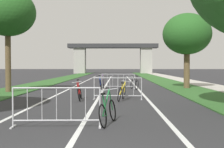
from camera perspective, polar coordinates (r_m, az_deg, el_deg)
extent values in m
cube|color=#2D5B26|center=(34.21, -10.26, -1.12)|extent=(2.76, 72.57, 0.05)
cube|color=#2D5B26|center=(33.89, 9.14, -1.14)|extent=(2.76, 72.57, 0.05)
cube|color=#ADA89E|center=(34.32, 13.20, -1.11)|extent=(2.14, 72.57, 0.08)
cube|color=silver|center=(24.89, -1.17, -2.14)|extent=(0.14, 41.98, 0.01)
cube|color=silver|center=(24.91, 4.35, -2.14)|extent=(0.14, 41.98, 0.01)
cube|color=silver|center=(25.10, -6.65, -2.12)|extent=(0.14, 41.98, 0.01)
cube|color=#2D2D30|center=(63.95, 0.17, 5.34)|extent=(18.93, 3.21, 0.85)
cube|color=#9E9B93|center=(64.31, -6.13, 2.52)|extent=(2.38, 2.40, 5.41)
cube|color=#9E9B93|center=(64.10, 6.49, 2.52)|extent=(2.38, 2.40, 5.41)
cylinder|color=brown|center=(19.06, -19.14, 1.98)|extent=(0.33, 0.33, 3.55)
ellipsoid|color=#23561E|center=(19.33, -19.22, 11.00)|extent=(3.34, 3.34, 2.84)
cylinder|color=brown|center=(21.76, 14.02, 0.67)|extent=(0.41, 0.41, 2.58)
ellipsoid|color=#23561E|center=(21.88, 14.06, 7.40)|extent=(3.40, 3.40, 2.89)
cylinder|color=#ADADB2|center=(8.26, -18.33, -6.04)|extent=(0.04, 0.04, 1.05)
cube|color=#ADADB2|center=(8.34, -18.30, -9.51)|extent=(0.08, 0.44, 0.03)
cylinder|color=#ADADB2|center=(7.90, -2.31, -6.30)|extent=(0.04, 0.04, 1.05)
cube|color=#ADADB2|center=(7.99, -2.31, -9.93)|extent=(0.08, 0.44, 0.03)
cylinder|color=#ADADB2|center=(7.95, -10.52, -2.62)|extent=(2.27, 0.13, 0.04)
cylinder|color=#ADADB2|center=(8.06, -10.49, -8.66)|extent=(2.27, 0.13, 0.04)
cylinder|color=#ADADB2|center=(8.15, -15.79, -5.48)|extent=(0.02, 0.02, 0.87)
cylinder|color=#ADADB2|center=(8.06, -13.17, -5.54)|extent=(0.02, 0.02, 0.87)
cylinder|color=#ADADB2|center=(7.99, -10.51, -5.59)|extent=(0.02, 0.02, 0.87)
cylinder|color=#ADADB2|center=(7.94, -7.80, -5.62)|extent=(0.02, 0.02, 0.87)
cylinder|color=#ADADB2|center=(7.91, -5.06, -5.65)|extent=(0.02, 0.02, 0.87)
cylinder|color=#ADADB2|center=(14.45, -3.41, -2.74)|extent=(0.04, 0.04, 1.05)
cube|color=#ADADB2|center=(14.50, -3.40, -4.75)|extent=(0.09, 0.44, 0.03)
cylinder|color=#ADADB2|center=(14.32, 5.63, -2.78)|extent=(0.04, 0.04, 1.05)
cube|color=#ADADB2|center=(14.37, 5.63, -4.81)|extent=(0.09, 0.44, 0.03)
cylinder|color=#ADADB2|center=(14.31, 1.09, -0.75)|extent=(2.27, 0.17, 0.04)
cylinder|color=#ADADB2|center=(14.37, 1.09, -4.14)|extent=(2.27, 0.17, 0.04)
cylinder|color=#ADADB2|center=(14.40, -1.91, -2.39)|extent=(0.02, 0.02, 0.87)
cylinder|color=#ADADB2|center=(14.36, -0.41, -2.40)|extent=(0.02, 0.02, 0.87)
cylinder|color=#ADADB2|center=(14.34, 1.09, -2.41)|extent=(0.02, 0.02, 0.87)
cylinder|color=#ADADB2|center=(14.32, 2.61, -2.42)|extent=(0.02, 0.02, 0.87)
cylinder|color=#ADADB2|center=(14.31, 4.12, -2.42)|extent=(0.02, 0.02, 0.87)
cylinder|color=#ADADB2|center=(20.93, -1.93, -1.41)|extent=(0.04, 0.04, 1.05)
cube|color=#ADADB2|center=(20.96, -1.93, -2.80)|extent=(0.07, 0.44, 0.03)
cylinder|color=#ADADB2|center=(20.86, 4.29, -1.42)|extent=(0.04, 0.04, 1.05)
cube|color=#ADADB2|center=(20.89, 4.29, -2.82)|extent=(0.07, 0.44, 0.03)
cylinder|color=#ADADB2|center=(20.84, 1.18, -0.03)|extent=(2.27, 0.11, 0.04)
cylinder|color=#ADADB2|center=(20.88, 1.17, -2.36)|extent=(2.27, 0.11, 0.04)
cylinder|color=#ADADB2|center=(20.89, -0.90, -1.17)|extent=(0.02, 0.02, 0.87)
cylinder|color=#ADADB2|center=(20.87, 0.14, -1.17)|extent=(0.02, 0.02, 0.87)
cylinder|color=#ADADB2|center=(20.86, 1.17, -1.17)|extent=(0.02, 0.02, 0.87)
cylinder|color=#ADADB2|center=(20.85, 2.21, -1.17)|extent=(0.02, 0.02, 0.87)
cylinder|color=#ADADB2|center=(20.85, 3.25, -1.17)|extent=(0.02, 0.02, 0.87)
torus|color=black|center=(20.81, -1.67, -1.92)|extent=(0.14, 0.70, 0.69)
torus|color=black|center=(21.85, -1.65, -1.75)|extent=(0.14, 0.70, 0.69)
cylinder|color=#662884|center=(21.29, -1.76, -0.96)|extent=(0.16, 1.01, 0.69)
cylinder|color=#662884|center=(21.09, -1.74, -1.22)|extent=(0.11, 0.13, 0.59)
cylinder|color=#662884|center=(20.98, -1.65, -1.96)|extent=(0.04, 0.34, 0.08)
cylinder|color=#662884|center=(21.80, -1.75, -0.90)|extent=(0.12, 0.10, 0.66)
cube|color=black|center=(21.04, -1.83, -0.42)|extent=(0.12, 0.24, 0.06)
cylinder|color=#99999E|center=(21.77, -1.85, -0.03)|extent=(0.53, 0.05, 0.09)
torus|color=black|center=(19.98, 4.73, -2.12)|extent=(0.29, 0.67, 0.65)
torus|color=black|center=(21.00, 3.86, -1.94)|extent=(0.29, 0.67, 0.65)
cylinder|color=black|center=(20.46, 4.42, -1.30)|extent=(0.20, 1.03, 0.56)
cylinder|color=black|center=(20.27, 4.59, -1.30)|extent=(0.16, 0.10, 0.65)
cylinder|color=black|center=(20.14, 4.57, -2.16)|extent=(0.12, 0.34, 0.08)
cylinder|color=black|center=(20.97, 3.99, -1.23)|extent=(0.13, 0.07, 0.53)
cube|color=black|center=(20.23, 4.76, -0.40)|extent=(0.16, 0.26, 0.07)
cylinder|color=#99999E|center=(20.95, 4.12, -0.52)|extent=(0.52, 0.15, 0.11)
torus|color=black|center=(14.61, -6.04, -3.46)|extent=(0.19, 0.67, 0.66)
torus|color=black|center=(13.57, -6.34, -3.85)|extent=(0.19, 0.67, 0.66)
cylinder|color=red|center=(14.10, -6.36, -2.53)|extent=(0.07, 1.03, 0.58)
cylinder|color=red|center=(14.30, -6.31, -2.44)|extent=(0.16, 0.12, 0.67)
cylinder|color=red|center=(14.45, -6.07, -3.61)|extent=(0.06, 0.34, 0.08)
cylinder|color=red|center=(13.57, -6.52, -2.69)|extent=(0.14, 0.09, 0.55)
cube|color=black|center=(14.32, -6.52, -1.12)|extent=(0.12, 0.25, 0.07)
cylinder|color=#99999E|center=(13.59, -6.71, -1.53)|extent=(0.43, 0.05, 0.10)
torus|color=black|center=(20.98, -2.25, -1.92)|extent=(0.22, 0.68, 0.67)
torus|color=black|center=(19.89, -2.07, -2.11)|extent=(0.22, 0.68, 0.67)
cylinder|color=#1E389E|center=(20.45, -2.28, -1.25)|extent=(0.08, 1.06, 0.58)
cylinder|color=#1E389E|center=(20.65, -2.31, -1.19)|extent=(0.15, 0.11, 0.67)
cylinder|color=#1E389E|center=(20.81, -2.21, -2.02)|extent=(0.08, 0.35, 0.08)
cylinder|color=#1E389E|center=(19.90, -2.18, -1.33)|extent=(0.13, 0.08, 0.55)
cube|color=black|center=(20.68, -2.45, -0.27)|extent=(0.13, 0.25, 0.06)
cylinder|color=#99999E|center=(19.91, -2.30, -0.55)|extent=(0.54, 0.09, 0.10)
torus|color=black|center=(7.78, -1.76, -8.00)|extent=(0.27, 0.64, 0.63)
torus|color=black|center=(8.80, 0.11, -6.89)|extent=(0.27, 0.64, 0.63)
cylinder|color=#1E7238|center=(8.23, -1.12, -5.35)|extent=(0.18, 1.03, 0.64)
cylinder|color=#1E7238|center=(8.04, -1.44, -5.89)|extent=(0.15, 0.10, 0.60)
cylinder|color=#1E7238|center=(7.95, -1.40, -7.97)|extent=(0.11, 0.34, 0.07)
cylinder|color=#1E7238|center=(8.74, -0.22, -4.95)|extent=(0.14, 0.07, 0.61)
cube|color=black|center=(7.99, -1.83, -3.80)|extent=(0.16, 0.26, 0.06)
cylinder|color=#99999E|center=(8.70, -0.56, -2.98)|extent=(0.52, 0.14, 0.11)
torus|color=black|center=(13.46, 1.46, -3.90)|extent=(0.27, 0.67, 0.65)
torus|color=black|center=(14.49, 2.29, -3.51)|extent=(0.27, 0.67, 0.65)
cylinder|color=gold|center=(13.92, 2.04, -2.59)|extent=(0.34, 0.99, 0.58)
cylinder|color=gold|center=(13.73, 1.85, -2.84)|extent=(0.12, 0.14, 0.56)
cylinder|color=gold|center=(13.63, 1.58, -3.94)|extent=(0.09, 0.34, 0.08)
cylinder|color=gold|center=(14.44, 2.44, -2.45)|extent=(0.12, 0.11, 0.55)
cube|color=black|center=(13.67, 2.00, -1.69)|extent=(0.15, 0.26, 0.06)
cylinder|color=#99999E|center=(14.39, 2.59, -1.37)|extent=(0.52, 0.14, 0.11)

